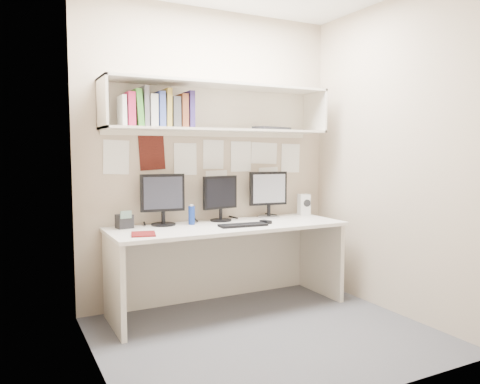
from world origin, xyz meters
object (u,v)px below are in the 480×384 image
monitor_right (268,192)px  maroon_notebook (143,234)px  monitor_left (163,197)px  desk (228,267)px  keyboard (243,225)px  speaker (304,205)px  monitor_center (220,196)px  desk_phone (124,221)px

monitor_right → maroon_notebook: bearing=-157.0°
monitor_left → desk: bearing=-16.7°
desk → keyboard: keyboard is taller
speaker → desk: bearing=-154.5°
speaker → maroon_notebook: size_ratio=0.95×
monitor_center → speaker: bearing=-11.8°
monitor_left → keyboard: bearing=-25.3°
desk → speaker: speaker is taller
keyboard → speaker: speaker is taller
desk → monitor_right: bearing=22.7°
keyboard → maroon_notebook: (-0.84, -0.01, -0.00)m
desk → monitor_center: size_ratio=4.99×
monitor_left → monitor_center: monitor_left is taller
monitor_center → maroon_notebook: bearing=-165.5°
monitor_right → keyboard: monitor_right is taller
speaker → maroon_notebook: 1.73m
monitor_right → desk_phone: 1.36m
maroon_notebook → monitor_center: bearing=38.9°
monitor_right → speaker: monitor_right is taller
monitor_left → monitor_center: 0.53m
monitor_right → maroon_notebook: monitor_right is taller
monitor_left → maroon_notebook: bearing=-119.3°
desk → monitor_right: (0.53, 0.22, 0.60)m
speaker → desk_phone: speaker is taller
monitor_left → monitor_center: bearing=6.9°
monitor_left → desk_phone: (-0.33, -0.01, -0.18)m
maroon_notebook → desk: bearing=25.2°
desk → monitor_center: 0.63m
desk → desk_phone: bearing=166.0°
desk → speaker: size_ratio=9.90×
desk → monitor_right: size_ratio=4.68×
monitor_left → keyboard: size_ratio=1.08×
monitor_right → keyboard: bearing=-134.8°
speaker → monitor_right: bearing=-169.9°
speaker → monitor_center: bearing=-168.1°
desk → monitor_center: monitor_center is taller
monitor_center → desk_phone: (-0.86, -0.01, -0.16)m
monitor_right → speaker: (0.39, -0.02, -0.13)m
desk → monitor_left: bearing=156.4°
monitor_center → maroon_notebook: monitor_center is taller
monitor_center → monitor_left: bearing=169.7°
maroon_notebook → keyboard: bearing=14.9°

